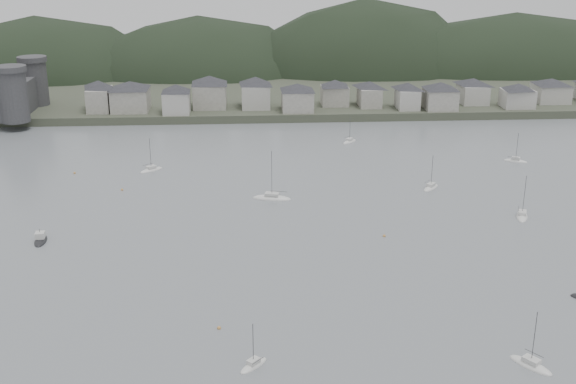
{
  "coord_description": "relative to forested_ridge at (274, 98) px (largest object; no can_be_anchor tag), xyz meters",
  "views": [
    {
      "loc": [
        -10.43,
        -93.07,
        64.84
      ],
      "look_at": [
        0.0,
        75.0,
        6.0
      ],
      "focal_mm": 45.23,
      "sensor_mm": 36.0,
      "label": 1
    }
  ],
  "objects": [
    {
      "name": "moored_fleet",
      "position": [
        -18.1,
        -213.74,
        11.46
      ],
      "size": [
        239.86,
        163.67,
        14.08
      ],
      "color": "silver",
      "rests_on": "ground"
    },
    {
      "name": "mooring_buoys",
      "position": [
        -4.81,
        -212.24,
        11.43
      ],
      "size": [
        144.45,
        132.4,
        0.7
      ],
      "color": "#C58A41",
      "rests_on": "ground"
    },
    {
      "name": "motor_launch_far",
      "position": [
        -61.95,
        -207.67,
        11.58
      ],
      "size": [
        3.25,
        7.51,
        3.76
      ],
      "rotation": [
        0.0,
        0.0,
        3.23
      ],
      "color": "black",
      "rests_on": "ground"
    },
    {
      "name": "far_shore_land",
      "position": [
        -4.83,
        25.6,
        12.78
      ],
      "size": [
        900.0,
        250.0,
        3.0
      ],
      "primitive_type": "cube",
      "color": "#383D2D",
      "rests_on": "ground"
    },
    {
      "name": "waterfront_town",
      "position": [
        45.75,
        -86.06,
        19.95
      ],
      "size": [
        451.48,
        28.46,
        12.92
      ],
      "color": "gray",
      "rests_on": "far_shore_land"
    },
    {
      "name": "forested_ridge",
      "position": [
        0.0,
        0.0,
        0.0
      ],
      "size": [
        851.55,
        103.94,
        102.57
      ],
      "color": "black",
      "rests_on": "ground"
    }
  ]
}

